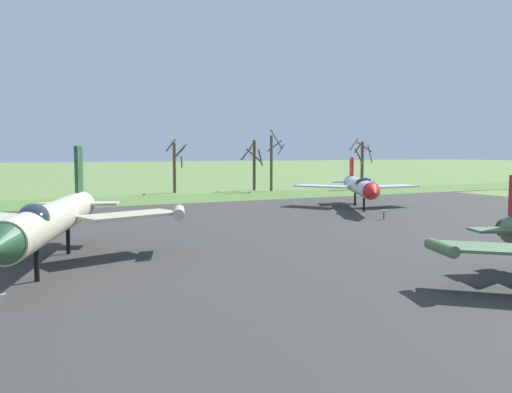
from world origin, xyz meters
The scene contains 9 objects.
asphalt_apron centered at (0.00, 17.06, 0.03)m, with size 80.24×56.86×0.05m, color #383533.
grass_verge_strip centered at (0.00, 51.49, 0.03)m, with size 140.24×12.00×0.06m, color #527435.
jet_fighter_front_right centered at (-13.13, 18.78, 2.32)m, with size 12.32×15.86×5.74m.
jet_fighter_rear_center centered at (15.50, 33.14, 2.20)m, with size 11.23×14.43×4.84m.
info_placard_rear_center centered at (12.29, 25.85, 0.51)m, with size 0.54×0.34×0.82m.
bare_tree_left_of_center centered at (6.32, 60.82, 3.80)m, with size 2.63×2.88×7.15m.
bare_tree_center centered at (17.87, 60.66, 3.95)m, with size 3.39×3.59×7.10m.
bare_tree_right_of_center centered at (19.21, 57.62, 4.28)m, with size 2.55×3.31×8.46m.
bare_tree_far_right centered at (33.12, 55.83, 4.10)m, with size 3.60×3.62×7.46m.
Camera 1 is at (-15.55, -7.31, 5.37)m, focal length 37.41 mm.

